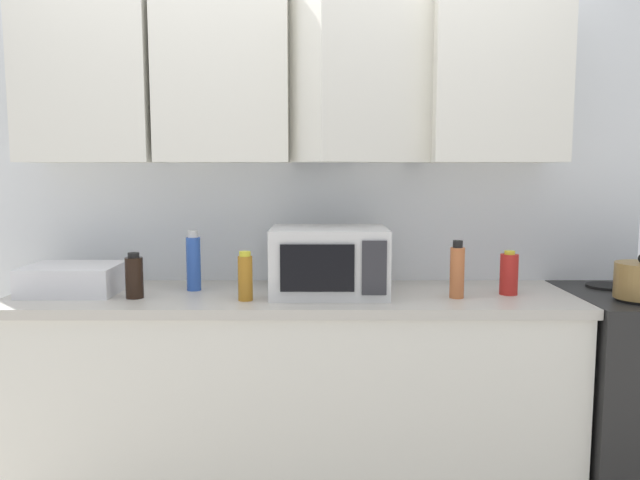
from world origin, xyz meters
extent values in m
cube|color=white|center=(0.00, 0.03, 1.30)|extent=(3.22, 0.06, 2.60)
cube|color=white|center=(-0.87, -0.15, 1.83)|extent=(0.56, 0.33, 0.75)
cube|color=white|center=(-0.29, -0.15, 1.83)|extent=(0.56, 0.33, 0.75)
cube|color=white|center=(0.29, -0.20, 1.83)|extent=(0.65, 0.56, 0.75)
cube|color=white|center=(0.87, -0.15, 1.83)|extent=(0.56, 0.33, 0.75)
cube|color=white|center=(0.00, -0.30, 0.43)|extent=(2.32, 0.60, 0.86)
cube|color=beige|center=(0.00, -0.30, 0.88)|extent=(2.35, 0.63, 0.04)
cylinder|color=black|center=(1.39, -0.46, 0.91)|extent=(0.18, 0.18, 0.01)
cylinder|color=black|center=(1.39, -0.18, 0.91)|extent=(0.18, 0.18, 0.01)
cube|color=silver|center=(0.16, -0.32, 1.04)|extent=(0.48, 0.36, 0.28)
cube|color=black|center=(0.11, -0.50, 1.04)|extent=(0.29, 0.01, 0.18)
cube|color=#2D2D33|center=(0.33, -0.50, 1.04)|extent=(0.10, 0.01, 0.21)
cube|color=silver|center=(-0.92, -0.30, 0.96)|extent=(0.38, 0.30, 0.12)
cylinder|color=#AD701E|center=(-0.18, -0.45, 0.99)|extent=(0.06, 0.06, 0.18)
cylinder|color=yellow|center=(-0.18, -0.45, 1.09)|extent=(0.05, 0.05, 0.02)
cylinder|color=#BC6638|center=(0.68, -0.40, 1.00)|extent=(0.06, 0.06, 0.21)
cylinder|color=black|center=(0.68, -0.40, 1.12)|extent=(0.04, 0.04, 0.03)
cylinder|color=#2D56B7|center=(-0.43, -0.24, 1.01)|extent=(0.06, 0.06, 0.23)
cylinder|color=silver|center=(-0.43, -0.24, 1.14)|extent=(0.04, 0.04, 0.03)
cylinder|color=black|center=(-0.63, -0.40, 0.98)|extent=(0.07, 0.07, 0.17)
cylinder|color=black|center=(-0.63, -0.40, 1.08)|extent=(0.05, 0.05, 0.02)
cylinder|color=red|center=(0.91, -0.33, 0.98)|extent=(0.07, 0.07, 0.17)
cylinder|color=yellow|center=(0.91, -0.33, 1.08)|extent=(0.04, 0.04, 0.02)
camera|label=1|loc=(0.12, -2.85, 1.42)|focal=34.40mm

